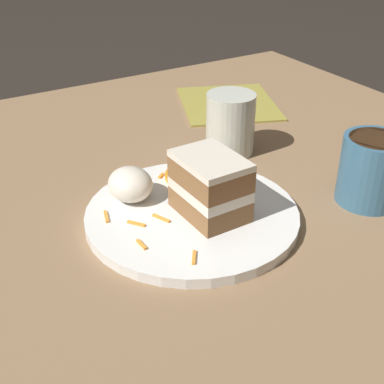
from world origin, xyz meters
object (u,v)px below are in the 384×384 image
object	(u,v)px
drinking_glass	(230,127)
cream_dollop	(130,184)
coffee_mug	(372,168)
menu_card	(228,104)
orange_garnish	(189,176)
cake_slice	(212,187)
plate	(192,215)

from	to	relation	value
drinking_glass	cream_dollop	bearing A→B (deg)	109.47
drinking_glass	coffee_mug	xyz separation A→B (m)	(-0.23, -0.08, 0.01)
drinking_glass	menu_card	distance (m)	0.22
orange_garnish	cake_slice	bearing A→B (deg)	165.54
cream_dollop	drinking_glass	bearing A→B (deg)	-70.53
orange_garnish	plate	bearing A→B (deg)	151.80
coffee_mug	plate	bearing A→B (deg)	70.50
cream_dollop	drinking_glass	size ratio (longest dim) A/B	0.66
menu_card	plate	bearing A→B (deg)	71.44
plate	cream_dollop	bearing A→B (deg)	38.56
cake_slice	menu_card	xyz separation A→B (m)	(0.34, -0.26, -0.05)
cake_slice	cream_dollop	size ratio (longest dim) A/B	1.47
plate	orange_garnish	xyz separation A→B (m)	(0.08, -0.04, 0.01)
plate	menu_card	distance (m)	0.42
cream_dollop	menu_card	distance (m)	0.42
cake_slice	coffee_mug	distance (m)	0.23
cake_slice	menu_card	world-z (taller)	cake_slice
plate	menu_card	size ratio (longest dim) A/B	1.36
cream_dollop	menu_card	world-z (taller)	cream_dollop
cake_slice	orange_garnish	bearing A→B (deg)	74.29
plate	cake_slice	xyz separation A→B (m)	(-0.02, -0.02, 0.05)
orange_garnish	menu_card	world-z (taller)	orange_garnish
cream_dollop	coffee_mug	distance (m)	0.32
orange_garnish	cream_dollop	bearing A→B (deg)	96.03
plate	coffee_mug	world-z (taller)	coffee_mug
plate	orange_garnish	world-z (taller)	orange_garnish
coffee_mug	menu_card	bearing A→B (deg)	-6.08
cream_dollop	menu_card	size ratio (longest dim) A/B	0.32
coffee_mug	menu_card	distance (m)	0.41
plate	cake_slice	world-z (taller)	cake_slice
orange_garnish	menu_card	distance (m)	0.34
plate	cake_slice	size ratio (longest dim) A/B	2.91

